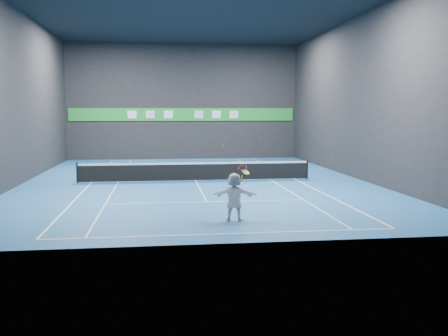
{
  "coord_description": "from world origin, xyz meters",
  "views": [
    {
      "loc": [
        -1.89,
        -26.63,
        3.7
      ],
      "look_at": [
        0.61,
        -7.27,
        1.5
      ],
      "focal_mm": 40.0,
      "sensor_mm": 36.0,
      "label": 1
    }
  ],
  "objects": [
    {
      "name": "ground",
      "position": [
        0.0,
        0.0,
        0.0
      ],
      "size": [
        26.0,
        26.0,
        0.0
      ],
      "primitive_type": "plane",
      "color": "#1C589A",
      "rests_on": "ground"
    },
    {
      "name": "ceiling",
      "position": [
        0.0,
        0.0,
        9.0
      ],
      "size": [
        26.0,
        26.0,
        0.0
      ],
      "primitive_type": "plane",
      "color": "black",
      "rests_on": "ground"
    },
    {
      "name": "wall_back",
      "position": [
        0.0,
        13.0,
        4.5
      ],
      "size": [
        18.0,
        0.1,
        9.0
      ],
      "primitive_type": "cube",
      "color": "black",
      "rests_on": "ground"
    },
    {
      "name": "wall_front",
      "position": [
        0.0,
        -13.0,
        4.5
      ],
      "size": [
        18.0,
        0.1,
        9.0
      ],
      "primitive_type": "cube",
      "color": "black",
      "rests_on": "ground"
    },
    {
      "name": "wall_left",
      "position": [
        -9.0,
        0.0,
        4.5
      ],
      "size": [
        0.1,
        26.0,
        9.0
      ],
      "primitive_type": "cube",
      "color": "black",
      "rests_on": "ground"
    },
    {
      "name": "wall_right",
      "position": [
        9.0,
        0.0,
        4.5
      ],
      "size": [
        0.1,
        26.0,
        9.0
      ],
      "primitive_type": "cube",
      "color": "black",
      "rests_on": "ground"
    },
    {
      "name": "baseline_near",
      "position": [
        0.0,
        -11.89,
        0.0
      ],
      "size": [
        10.98,
        0.08,
        0.01
      ],
      "primitive_type": "cube",
      "color": "white",
      "rests_on": "ground"
    },
    {
      "name": "baseline_far",
      "position": [
        0.0,
        11.89,
        0.0
      ],
      "size": [
        10.98,
        0.08,
        0.01
      ],
      "primitive_type": "cube",
      "color": "white",
      "rests_on": "ground"
    },
    {
      "name": "sideline_doubles_left",
      "position": [
        -5.49,
        0.0,
        0.0
      ],
      "size": [
        0.08,
        23.78,
        0.01
      ],
      "primitive_type": "cube",
      "color": "white",
      "rests_on": "ground"
    },
    {
      "name": "sideline_doubles_right",
      "position": [
        5.49,
        0.0,
        0.0
      ],
      "size": [
        0.08,
        23.78,
        0.01
      ],
      "primitive_type": "cube",
      "color": "white",
      "rests_on": "ground"
    },
    {
      "name": "sideline_singles_left",
      "position": [
        -4.11,
        0.0,
        0.0
      ],
      "size": [
        0.06,
        23.78,
        0.01
      ],
      "primitive_type": "cube",
      "color": "white",
      "rests_on": "ground"
    },
    {
      "name": "sideline_singles_right",
      "position": [
        4.11,
        0.0,
        0.0
      ],
      "size": [
        0.06,
        23.78,
        0.01
      ],
      "primitive_type": "cube",
      "color": "white",
      "rests_on": "ground"
    },
    {
      "name": "service_line_near",
      "position": [
        0.0,
        -6.4,
        0.0
      ],
      "size": [
        8.23,
        0.06,
        0.01
      ],
      "primitive_type": "cube",
      "color": "white",
      "rests_on": "ground"
    },
    {
      "name": "service_line_far",
      "position": [
        0.0,
        6.4,
        0.0
      ],
      "size": [
        8.23,
        0.06,
        0.01
      ],
      "primitive_type": "cube",
      "color": "white",
      "rests_on": "ground"
    },
    {
      "name": "center_service_line",
      "position": [
        0.0,
        0.0,
        0.0
      ],
      "size": [
        0.06,
        12.8,
        0.01
      ],
      "primitive_type": "cube",
      "color": "white",
      "rests_on": "ground"
    },
    {
      "name": "player",
      "position": [
        0.61,
        -10.03,
        0.82
      ],
      "size": [
        1.6,
        0.85,
        1.65
      ],
      "primitive_type": "imported",
      "rotation": [
        0.0,
        0.0,
        2.89
      ],
      "color": "white",
      "rests_on": "ground"
    },
    {
      "name": "tennis_ball",
      "position": [
        0.24,
        -9.83,
        2.56
      ],
      "size": [
        0.07,
        0.07,
        0.07
      ],
      "primitive_type": "sphere",
      "color": "#DFF929",
      "rests_on": "player"
    },
    {
      "name": "tennis_net",
      "position": [
        0.0,
        0.0,
        0.54
      ],
      "size": [
        12.5,
        0.1,
        1.07
      ],
      "color": "black",
      "rests_on": "ground"
    },
    {
      "name": "sponsor_banner",
      "position": [
        0.0,
        12.93,
        3.5
      ],
      "size": [
        17.64,
        0.11,
        1.0
      ],
      "color": "green",
      "rests_on": "wall_back"
    },
    {
      "name": "tennis_racket",
      "position": [
        0.9,
        -9.99,
        1.75
      ],
      "size": [
        0.49,
        0.35,
        0.61
      ],
      "color": "red",
      "rests_on": "player"
    }
  ]
}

